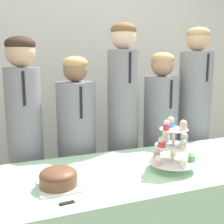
{
  "coord_description": "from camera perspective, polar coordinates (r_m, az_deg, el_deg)",
  "views": [
    {
      "loc": [
        -0.81,
        -1.07,
        1.37
      ],
      "look_at": [
        -0.25,
        0.39,
        1.09
      ],
      "focal_mm": 45.0,
      "sensor_mm": 36.0,
      "label": 1
    }
  ],
  "objects": [
    {
      "name": "round_cake",
      "position": [
        1.48,
        -10.83,
        -12.94
      ],
      "size": [
        0.21,
        0.21,
        0.1
      ],
      "color": "white",
      "rests_on": "table"
    },
    {
      "name": "cake_knife",
      "position": [
        1.35,
        -7.39,
        -17.55
      ],
      "size": [
        0.23,
        0.04,
        0.01
      ],
      "rotation": [
        0.0,
        0.0,
        0.09
      ],
      "color": "silver",
      "rests_on": "table"
    },
    {
      "name": "table",
      "position": [
        1.92,
        7.91,
        -21.2
      ],
      "size": [
        1.78,
        0.71,
        0.74
      ],
      "color": "#A8DBB2",
      "rests_on": "ground_plane"
    },
    {
      "name": "cupcake_stand",
      "position": [
        1.68,
        12.28,
        -6.71
      ],
      "size": [
        0.28,
        0.28,
        0.31
      ],
      "color": "silver",
      "rests_on": "table"
    },
    {
      "name": "student_1",
      "position": [
        2.16,
        -7.08,
        -8.77
      ],
      "size": [
        0.29,
        0.29,
        1.4
      ],
      "color": "gray",
      "rests_on": "ground_plane"
    },
    {
      "name": "student_2",
      "position": [
        2.23,
        2.22,
        -3.94
      ],
      "size": [
        0.24,
        0.25,
        1.65
      ],
      "color": "gray",
      "rests_on": "ground_plane"
    },
    {
      "name": "student_3",
      "position": [
        2.41,
        9.71,
        -6.2
      ],
      "size": [
        0.28,
        0.29,
        1.44
      ],
      "color": "gray",
      "rests_on": "ground_plane"
    },
    {
      "name": "wall_back",
      "position": [
        2.93,
        -5.07,
        9.94
      ],
      "size": [
        9.0,
        0.06,
        2.7
      ],
      "color": "silver",
      "rests_on": "ground_plane"
    },
    {
      "name": "student_0",
      "position": [
        2.08,
        -17.07,
        -7.02
      ],
      "size": [
        0.24,
        0.25,
        1.53
      ],
      "color": "gray",
      "rests_on": "ground_plane"
    },
    {
      "name": "student_4",
      "position": [
        2.57,
        16.18,
        -2.98
      ],
      "size": [
        0.28,
        0.28,
        1.65
      ],
      "color": "gray",
      "rests_on": "ground_plane"
    }
  ]
}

